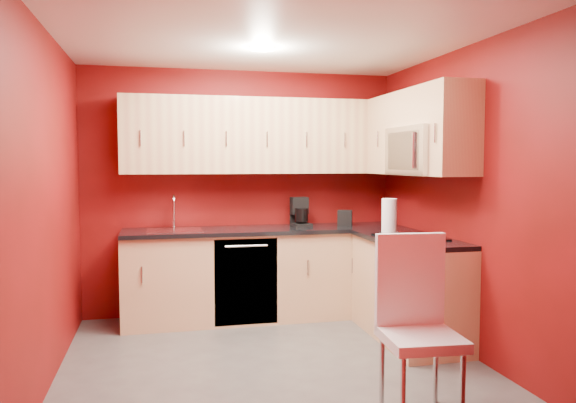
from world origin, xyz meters
name	(u,v)px	position (x,y,z in m)	size (l,w,h in m)	color
floor	(270,359)	(0.00, 0.00, 0.00)	(3.20, 3.20, 0.00)	#53504D
ceiling	(269,39)	(0.00, 0.00, 2.50)	(3.20, 3.20, 0.00)	white
wall_back	(242,192)	(0.00, 1.50, 1.25)	(3.20, 3.20, 0.00)	maroon
wall_front	(326,223)	(0.00, -1.50, 1.25)	(3.20, 3.20, 0.00)	maroon
wall_left	(50,206)	(-1.60, 0.00, 1.25)	(3.00, 3.00, 0.00)	maroon
wall_right	(456,199)	(1.60, 0.00, 1.25)	(3.00, 3.00, 0.00)	maroon
base_cabinets_back	(266,275)	(0.20, 1.20, 0.43)	(2.80, 0.60, 0.87)	#DCAF7E
base_cabinets_right	(409,290)	(1.30, 0.25, 0.43)	(0.60, 1.30, 0.87)	#DCAF7E
countertop_back	(266,230)	(0.20, 1.19, 0.89)	(2.80, 0.63, 0.04)	black
countertop_right	(409,239)	(1.29, 0.23, 0.89)	(0.63, 1.27, 0.04)	black
upper_cabinets_back	(264,136)	(0.20, 1.32, 1.83)	(2.80, 0.35, 0.75)	tan
upper_cabinets_right	(415,126)	(1.42, 0.44, 1.89)	(0.35, 1.55, 0.75)	tan
microwave	(423,151)	(1.39, 0.20, 1.66)	(0.42, 0.76, 0.42)	silver
cooktop	(410,237)	(1.28, 0.20, 0.92)	(0.50, 0.55, 0.01)	black
sink	(174,227)	(-0.70, 1.20, 0.94)	(0.52, 0.42, 0.35)	silver
dishwasher_front	(246,282)	(-0.05, 0.91, 0.43)	(0.60, 0.02, 0.82)	black
downlight	(262,49)	(0.00, 0.30, 2.48)	(0.20, 0.20, 0.01)	white
coffee_maker	(301,212)	(0.58, 1.26, 1.06)	(0.18, 0.23, 0.29)	black
napkin_holder	(345,218)	(1.03, 1.21, 0.99)	(0.15, 0.15, 0.16)	black
paper_towel	(389,216)	(1.21, 0.49, 1.07)	(0.18, 0.18, 0.32)	white
dining_chair	(421,328)	(0.70, -1.20, 0.56)	(0.45, 0.47, 1.11)	silver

